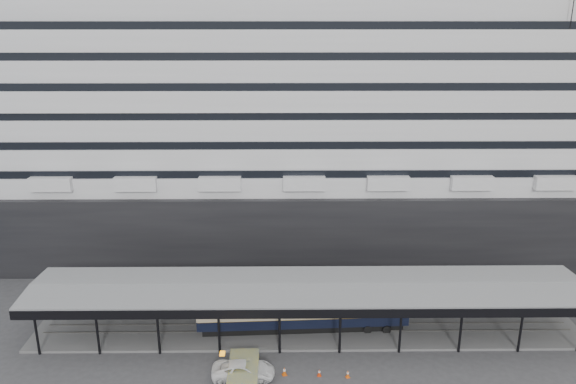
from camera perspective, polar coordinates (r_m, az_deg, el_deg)
ground at (r=55.68m, az=2.25°, el=-16.50°), size 200.00×200.00×0.00m
cruise_ship at (r=79.07m, az=1.34°, el=8.31°), size 130.00×30.00×43.90m
platform_canopy at (r=58.67m, az=2.04°, el=-11.84°), size 56.00×9.18×5.30m
port_truck at (r=52.85m, az=-4.55°, el=-17.61°), size 5.66×2.66×1.57m
pullman_carriage at (r=58.55m, az=1.52°, el=-11.67°), size 21.55×3.77×21.05m
traffic_cone_left at (r=53.27m, az=-0.37°, el=-17.73°), size 0.53×0.53×0.82m
traffic_cone_mid at (r=53.28m, az=6.09°, el=-17.90°), size 0.48×0.48×0.72m
traffic_cone_right at (r=53.26m, az=3.20°, el=-17.84°), size 0.38×0.38×0.70m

